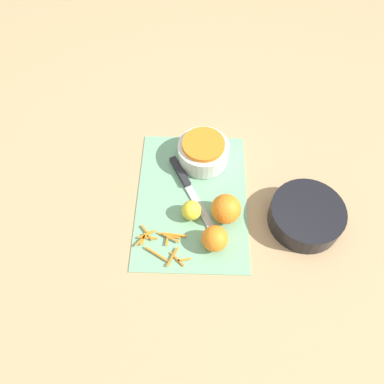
{
  "coord_description": "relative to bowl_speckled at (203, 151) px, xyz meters",
  "views": [
    {
      "loc": [
        0.56,
        0.02,
        0.95
      ],
      "look_at": [
        0.0,
        0.0,
        0.04
      ],
      "focal_mm": 35.0,
      "sensor_mm": 36.0,
      "label": 1
    }
  ],
  "objects": [
    {
      "name": "ground_plane",
      "position": [
        0.14,
        -0.03,
        -0.04
      ],
      "size": [
        4.0,
        4.0,
        0.0
      ],
      "primitive_type": "plane",
      "color": "tan"
    },
    {
      "name": "cutting_board",
      "position": [
        0.14,
        -0.03,
        -0.04
      ],
      "size": [
        0.46,
        0.32,
        0.01
      ],
      "color": "#75AD84",
      "rests_on": "ground_plane"
    },
    {
      "name": "bowl_speckled",
      "position": [
        0.0,
        0.0,
        0.0
      ],
      "size": [
        0.16,
        0.16,
        0.08
      ],
      "color": "silver",
      "rests_on": "cutting_board"
    },
    {
      "name": "bowl_dark",
      "position": [
        0.21,
        0.29,
        -0.01
      ],
      "size": [
        0.2,
        0.2,
        0.07
      ],
      "color": "black",
      "rests_on": "ground_plane"
    },
    {
      "name": "knife",
      "position": [
        0.08,
        -0.06,
        -0.03
      ],
      "size": [
        0.24,
        0.14,
        0.02
      ],
      "rotation": [
        0.0,
        0.0,
        0.48
      ],
      "color": "#232328",
      "rests_on": "cutting_board"
    },
    {
      "name": "orange_left",
      "position": [
        0.29,
        0.03,
        -0.0
      ],
      "size": [
        0.07,
        0.07,
        0.07
      ],
      "color": "orange",
      "rests_on": "cutting_board"
    },
    {
      "name": "orange_right",
      "position": [
        0.2,
        0.07,
        0.0
      ],
      "size": [
        0.08,
        0.08,
        0.08
      ],
      "color": "orange",
      "rests_on": "cutting_board"
    },
    {
      "name": "lemon",
      "position": [
        0.2,
        -0.03,
        -0.01
      ],
      "size": [
        0.06,
        0.06,
        0.06
      ],
      "color": "yellow",
      "rests_on": "cutting_board"
    },
    {
      "name": "peel_pile",
      "position": [
        0.29,
        -0.11,
        -0.03
      ],
      "size": [
        0.12,
        0.15,
        0.01
      ],
      "color": "orange",
      "rests_on": "cutting_board"
    }
  ]
}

